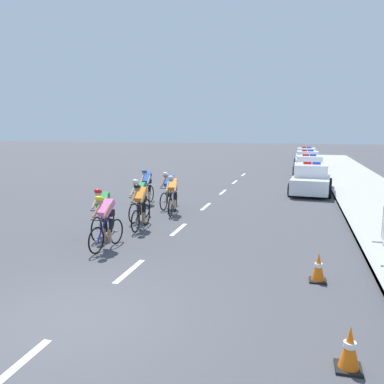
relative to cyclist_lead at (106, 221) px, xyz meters
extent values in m
plane|color=#424247|center=(1.32, -3.96, -0.79)|extent=(160.00, 160.00, 0.00)
cube|color=#A3A099|center=(8.56, 10.04, -0.73)|extent=(3.60, 60.00, 0.12)
cube|color=#9E9E99|center=(6.84, 10.04, -0.72)|extent=(0.16, 60.00, 0.13)
cube|color=white|center=(1.32, -5.47, -0.78)|extent=(0.14, 1.60, 0.01)
cube|color=white|center=(1.32, -1.47, -0.78)|extent=(0.14, 1.60, 0.01)
cube|color=white|center=(1.32, 2.53, -0.78)|extent=(0.14, 1.60, 0.01)
cube|color=white|center=(1.32, 6.53, -0.78)|extent=(0.14, 1.60, 0.01)
cube|color=white|center=(1.32, 10.53, -0.78)|extent=(0.14, 1.60, 0.01)
cube|color=white|center=(1.32, 14.53, -0.78)|extent=(0.14, 1.60, 0.01)
cube|color=white|center=(1.32, 18.53, -0.78)|extent=(0.14, 1.60, 0.01)
torus|color=black|center=(-0.05, -0.47, -0.42)|extent=(0.12, 0.72, 0.72)
cylinder|color=#99999E|center=(-0.05, -0.47, -0.42)|extent=(0.07, 0.07, 0.06)
torus|color=black|center=(0.05, 0.52, -0.42)|extent=(0.12, 0.72, 0.72)
cylinder|color=#99999E|center=(0.05, 0.52, -0.42)|extent=(0.07, 0.07, 0.06)
cylinder|color=#1E1E99|center=(0.00, -0.03, 0.11)|extent=(0.09, 0.55, 0.04)
cylinder|color=#1E1E99|center=(-0.02, -0.20, -0.21)|extent=(0.09, 0.48, 0.63)
cylinder|color=#1E1E99|center=(0.02, 0.17, -0.19)|extent=(0.04, 0.04, 0.65)
cylinder|color=black|center=(-0.04, -0.38, 0.09)|extent=(0.42, 0.07, 0.03)
cube|color=black|center=(0.02, 0.17, 0.15)|extent=(0.12, 0.23, 0.05)
cube|color=pink|center=(0.00, 0.05, 0.35)|extent=(0.33, 0.57, 0.46)
cube|color=black|center=(0.02, 0.16, 0.19)|extent=(0.30, 0.23, 0.18)
cylinder|color=black|center=(0.10, 0.10, -0.15)|extent=(0.13, 0.23, 0.40)
cylinder|color=#9E7051|center=(0.09, 0.02, -0.41)|extent=(0.11, 0.16, 0.36)
cylinder|color=black|center=(-0.08, 0.12, -0.15)|extent=(0.13, 0.18, 0.40)
cylinder|color=#9E7051|center=(-0.09, 0.04, -0.41)|extent=(0.10, 0.13, 0.36)
cylinder|color=#9E7051|center=(0.14, -0.18, 0.30)|extent=(0.12, 0.41, 0.35)
cylinder|color=#9E7051|center=(-0.18, -0.15, 0.30)|extent=(0.12, 0.41, 0.35)
sphere|color=#9E7051|center=(-0.03, -0.25, 0.59)|extent=(0.19, 0.19, 0.19)
ellipsoid|color=yellow|center=(-0.03, -0.26, 0.66)|extent=(0.26, 0.34, 0.24)
torus|color=black|center=(-0.64, 0.64, -0.42)|extent=(0.09, 0.73, 0.72)
cylinder|color=#99999E|center=(-0.64, 0.64, -0.42)|extent=(0.06, 0.06, 0.06)
torus|color=black|center=(-0.70, 1.64, -0.42)|extent=(0.09, 0.73, 0.72)
cylinder|color=#99999E|center=(-0.70, 1.64, -0.42)|extent=(0.06, 0.06, 0.06)
cylinder|color=white|center=(-0.67, 1.09, 0.11)|extent=(0.07, 0.55, 0.04)
cylinder|color=white|center=(-0.66, 0.92, -0.21)|extent=(0.07, 0.48, 0.63)
cylinder|color=white|center=(-0.68, 1.29, -0.19)|extent=(0.04, 0.04, 0.65)
cylinder|color=black|center=(-0.64, 0.74, 0.09)|extent=(0.42, 0.05, 0.03)
cube|color=black|center=(-0.68, 1.29, 0.15)|extent=(0.11, 0.23, 0.05)
cube|color=green|center=(-0.67, 1.17, 0.35)|extent=(0.31, 0.57, 0.44)
cube|color=black|center=(-0.68, 1.28, 0.19)|extent=(0.29, 0.22, 0.18)
cylinder|color=black|center=(-0.58, 1.24, -0.15)|extent=(0.12, 0.23, 0.40)
cylinder|color=tan|center=(-0.58, 1.16, -0.41)|extent=(0.10, 0.16, 0.36)
cylinder|color=black|center=(-0.76, 1.22, -0.15)|extent=(0.12, 0.18, 0.40)
cylinder|color=tan|center=(-0.76, 1.15, -0.41)|extent=(0.10, 0.13, 0.36)
cylinder|color=tan|center=(-0.50, 0.96, 0.30)|extent=(0.10, 0.41, 0.35)
cylinder|color=tan|center=(-0.82, 0.94, 0.30)|extent=(0.10, 0.41, 0.35)
sphere|color=tan|center=(-0.65, 0.87, 0.59)|extent=(0.19, 0.19, 0.19)
ellipsoid|color=red|center=(-0.65, 0.86, 0.66)|extent=(0.25, 0.33, 0.24)
torus|color=black|center=(0.10, 1.83, -0.42)|extent=(0.06, 0.72, 0.72)
cylinder|color=#99999E|center=(0.10, 1.83, -0.42)|extent=(0.06, 0.06, 0.06)
torus|color=black|center=(0.07, 2.83, -0.42)|extent=(0.06, 0.72, 0.72)
cylinder|color=#99999E|center=(0.07, 2.83, -0.42)|extent=(0.06, 0.06, 0.06)
cylinder|color=black|center=(0.09, 2.28, 0.11)|extent=(0.05, 0.55, 0.04)
cylinder|color=black|center=(0.09, 2.10, -0.21)|extent=(0.05, 0.48, 0.63)
cylinder|color=black|center=(0.08, 2.48, -0.19)|extent=(0.04, 0.04, 0.65)
cylinder|color=black|center=(0.10, 1.93, 0.09)|extent=(0.42, 0.04, 0.03)
cube|color=black|center=(0.08, 2.48, 0.15)|extent=(0.11, 0.22, 0.05)
cube|color=orange|center=(0.09, 2.35, 0.35)|extent=(0.29, 0.55, 0.46)
cube|color=black|center=(0.08, 2.47, 0.19)|extent=(0.28, 0.21, 0.18)
cylinder|color=black|center=(0.17, 2.42, -0.15)|extent=(0.12, 0.23, 0.40)
cylinder|color=#9E7051|center=(0.18, 2.34, -0.41)|extent=(0.09, 0.16, 0.36)
cylinder|color=black|center=(-0.01, 2.42, -0.15)|extent=(0.11, 0.17, 0.40)
cylinder|color=#9E7051|center=(0.00, 2.34, -0.41)|extent=(0.09, 0.12, 0.36)
cylinder|color=#9E7051|center=(0.25, 2.14, 0.30)|extent=(0.09, 0.40, 0.35)
cylinder|color=#9E7051|center=(-0.07, 2.14, 0.30)|extent=(0.09, 0.40, 0.35)
sphere|color=#9E7051|center=(0.09, 2.05, 0.59)|extent=(0.19, 0.19, 0.19)
ellipsoid|color=black|center=(0.09, 2.04, 0.66)|extent=(0.24, 0.32, 0.24)
torus|color=black|center=(-0.44, 2.95, -0.42)|extent=(0.09, 0.73, 0.72)
cylinder|color=#99999E|center=(-0.44, 2.95, -0.42)|extent=(0.06, 0.06, 0.06)
torus|color=black|center=(-0.37, 3.95, -0.42)|extent=(0.09, 0.73, 0.72)
cylinder|color=#99999E|center=(-0.37, 3.95, -0.42)|extent=(0.06, 0.06, 0.06)
cylinder|color=silver|center=(-0.41, 3.40, 0.11)|extent=(0.07, 0.55, 0.04)
cylinder|color=silver|center=(-0.42, 3.23, -0.21)|extent=(0.07, 0.48, 0.63)
cylinder|color=silver|center=(-0.40, 3.60, -0.19)|extent=(0.04, 0.04, 0.65)
cylinder|color=black|center=(-0.43, 3.05, 0.09)|extent=(0.42, 0.05, 0.03)
cube|color=black|center=(-0.40, 3.60, 0.15)|extent=(0.11, 0.23, 0.05)
cube|color=green|center=(-0.41, 3.48, 0.35)|extent=(0.31, 0.56, 0.45)
cube|color=black|center=(-0.40, 3.59, 0.19)|extent=(0.29, 0.22, 0.18)
cylinder|color=black|center=(-0.31, 3.53, -0.15)|extent=(0.12, 0.23, 0.40)
cylinder|color=tan|center=(-0.32, 3.45, -0.41)|extent=(0.10, 0.16, 0.36)
cylinder|color=black|center=(-0.49, 3.55, -0.15)|extent=(0.12, 0.18, 0.40)
cylinder|color=tan|center=(-0.50, 3.47, -0.41)|extent=(0.10, 0.13, 0.36)
cylinder|color=tan|center=(-0.26, 3.25, 0.30)|extent=(0.10, 0.41, 0.35)
cylinder|color=tan|center=(-0.58, 3.27, 0.30)|extent=(0.10, 0.41, 0.35)
sphere|color=tan|center=(-0.42, 3.18, 0.59)|extent=(0.19, 0.19, 0.19)
ellipsoid|color=white|center=(-0.43, 3.17, 0.66)|extent=(0.25, 0.33, 0.24)
torus|color=black|center=(0.46, 4.32, -0.42)|extent=(0.13, 0.72, 0.72)
cylinder|color=#99999E|center=(0.46, 4.32, -0.42)|extent=(0.07, 0.07, 0.06)
torus|color=black|center=(0.34, 5.31, -0.42)|extent=(0.13, 0.72, 0.72)
cylinder|color=#99999E|center=(0.34, 5.31, -0.42)|extent=(0.07, 0.07, 0.06)
cylinder|color=white|center=(0.41, 4.77, 0.11)|extent=(0.10, 0.55, 0.04)
cylinder|color=white|center=(0.43, 4.59, -0.21)|extent=(0.10, 0.48, 0.63)
cylinder|color=white|center=(0.38, 4.96, -0.19)|extent=(0.04, 0.04, 0.65)
cylinder|color=black|center=(0.45, 4.42, 0.09)|extent=(0.42, 0.08, 0.03)
cube|color=black|center=(0.38, 4.96, 0.15)|extent=(0.13, 0.23, 0.05)
cube|color=orange|center=(0.40, 4.84, 0.35)|extent=(0.34, 0.58, 0.45)
cube|color=black|center=(0.39, 4.95, 0.19)|extent=(0.30, 0.23, 0.18)
cylinder|color=black|center=(0.48, 4.92, -0.15)|extent=(0.14, 0.23, 0.40)
cylinder|color=tan|center=(0.49, 4.84, -0.41)|extent=(0.11, 0.16, 0.36)
cylinder|color=black|center=(0.30, 4.89, -0.15)|extent=(0.13, 0.18, 0.40)
cylinder|color=tan|center=(0.31, 4.81, -0.41)|extent=(0.10, 0.13, 0.36)
cylinder|color=tan|center=(0.58, 4.65, 0.30)|extent=(0.12, 0.41, 0.35)
cylinder|color=tan|center=(0.27, 4.61, 0.30)|extent=(0.12, 0.41, 0.35)
sphere|color=tan|center=(0.43, 4.54, 0.59)|extent=(0.19, 0.19, 0.19)
ellipsoid|color=white|center=(0.44, 4.53, 0.66)|extent=(0.27, 0.34, 0.24)
torus|color=black|center=(-0.15, 5.36, -0.42)|extent=(0.12, 0.72, 0.72)
cylinder|color=#99999E|center=(-0.15, 5.36, -0.42)|extent=(0.07, 0.07, 0.06)
torus|color=black|center=(-0.04, 6.35, -0.42)|extent=(0.12, 0.72, 0.72)
cylinder|color=#99999E|center=(-0.04, 6.35, -0.42)|extent=(0.07, 0.07, 0.06)
cylinder|color=silver|center=(-0.10, 5.80, 0.11)|extent=(0.09, 0.55, 0.04)
cylinder|color=silver|center=(-0.12, 5.63, -0.21)|extent=(0.09, 0.48, 0.63)
cylinder|color=silver|center=(-0.08, 6.00, -0.19)|extent=(0.04, 0.04, 0.65)
cylinder|color=black|center=(-0.14, 5.46, 0.09)|extent=(0.42, 0.07, 0.03)
cube|color=black|center=(-0.08, 6.00, 0.15)|extent=(0.12, 0.23, 0.05)
cube|color=blue|center=(-0.09, 5.88, 0.35)|extent=(0.34, 0.57, 0.47)
cube|color=black|center=(-0.08, 5.99, 0.19)|extent=(0.30, 0.23, 0.18)
cylinder|color=black|center=(0.01, 5.93, -0.15)|extent=(0.13, 0.23, 0.40)
cylinder|color=#9E7051|center=(0.00, 5.85, -0.41)|extent=(0.11, 0.16, 0.36)
cylinder|color=black|center=(-0.17, 5.95, -0.15)|extent=(0.13, 0.18, 0.40)
cylinder|color=#9E7051|center=(-0.18, 5.87, -0.41)|extent=(0.10, 0.13, 0.36)
cylinder|color=#9E7051|center=(0.04, 5.65, 0.30)|extent=(0.12, 0.41, 0.35)
cylinder|color=#9E7051|center=(-0.27, 5.68, 0.30)|extent=(0.12, 0.41, 0.35)
sphere|color=#9E7051|center=(-0.12, 5.58, 0.59)|extent=(0.19, 0.19, 0.19)
ellipsoid|color=white|center=(-0.12, 5.57, 0.66)|extent=(0.26, 0.34, 0.24)
torus|color=black|center=(-1.28, 5.99, -0.42)|extent=(0.06, 0.72, 0.72)
cylinder|color=#99999E|center=(-1.28, 5.99, -0.42)|extent=(0.06, 0.06, 0.06)
torus|color=black|center=(-1.31, 6.99, -0.42)|extent=(0.06, 0.72, 0.72)
cylinder|color=#99999E|center=(-1.31, 6.99, -0.42)|extent=(0.06, 0.06, 0.06)
cylinder|color=silver|center=(-1.29, 6.44, 0.11)|extent=(0.05, 0.55, 0.04)
cylinder|color=silver|center=(-1.29, 6.26, -0.21)|extent=(0.05, 0.48, 0.63)
cylinder|color=silver|center=(-1.30, 6.64, -0.19)|extent=(0.04, 0.04, 0.65)
cylinder|color=black|center=(-1.29, 6.09, 0.09)|extent=(0.42, 0.04, 0.03)
cube|color=black|center=(-1.30, 6.64, 0.15)|extent=(0.11, 0.22, 0.05)
cube|color=blue|center=(-1.30, 6.51, 0.35)|extent=(0.29, 0.54, 0.47)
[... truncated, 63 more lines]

